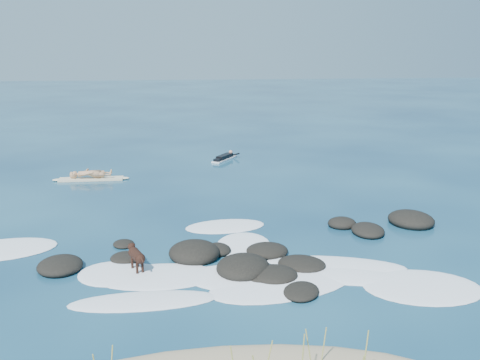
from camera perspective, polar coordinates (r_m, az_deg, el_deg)
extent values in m
plane|color=#0A2642|center=(16.60, -3.63, -6.53)|extent=(160.00, 160.00, 0.00)
cylinder|color=#919347|center=(9.78, 7.47, -18.14)|extent=(0.21, 0.05, 1.05)
cylinder|color=#919347|center=(10.34, 8.91, -17.15)|extent=(0.10, 0.06, 0.79)
ellipsoid|color=black|center=(18.18, 10.82, -4.57)|extent=(1.22, 1.19, 0.40)
ellipsoid|color=black|center=(14.35, 0.32, -9.30)|extent=(1.97, 2.02, 0.58)
ellipsoid|color=black|center=(15.52, -12.13, -8.11)|extent=(0.97, 0.98, 0.25)
ellipsoid|color=black|center=(15.70, -2.36, -7.44)|extent=(0.94, 1.05, 0.33)
ellipsoid|color=black|center=(14.10, 3.69, -10.04)|extent=(1.26, 1.19, 0.34)
ellipsoid|color=black|center=(19.00, 17.78, -4.06)|extent=(1.73, 1.87, 0.56)
ellipsoid|color=black|center=(13.98, 2.34, -10.39)|extent=(0.80, 0.70, 0.22)
ellipsoid|color=black|center=(15.60, 2.91, -7.54)|extent=(1.31, 1.20, 0.37)
ellipsoid|color=black|center=(13.31, 6.56, -11.74)|extent=(1.26, 1.37, 0.26)
ellipsoid|color=black|center=(14.81, 6.60, -8.90)|extent=(1.66, 1.56, 0.33)
ellipsoid|color=black|center=(15.34, -4.90, -7.72)|extent=(1.96, 1.95, 0.63)
ellipsoid|color=black|center=(15.35, -18.65, -8.65)|extent=(1.36, 1.50, 0.41)
ellipsoid|color=black|center=(17.69, 13.48, -5.25)|extent=(1.19, 1.45, 0.39)
ellipsoid|color=black|center=(16.58, -12.31, -6.69)|extent=(0.79, 0.87, 0.19)
ellipsoid|color=white|center=(14.48, 11.42, -9.96)|extent=(2.97, 1.97, 0.12)
ellipsoid|color=white|center=(13.10, -10.27, -12.61)|extent=(3.54, 1.13, 0.12)
ellipsoid|color=white|center=(16.24, 0.37, -6.94)|extent=(2.02, 2.48, 0.12)
ellipsoid|color=white|center=(14.33, 18.84, -10.74)|extent=(3.25, 2.54, 0.12)
ellipsoid|color=white|center=(17.86, -1.59, -4.96)|extent=(2.82, 1.72, 0.12)
ellipsoid|color=white|center=(14.71, -13.58, -9.69)|extent=(2.22, 2.16, 0.12)
ellipsoid|color=white|center=(13.81, 4.60, -10.94)|extent=(4.32, 2.97, 0.12)
ellipsoid|color=white|center=(14.30, -8.70, -10.15)|extent=(3.26, 1.74, 0.12)
ellipsoid|color=white|center=(14.05, 0.93, -10.43)|extent=(3.63, 2.49, 0.12)
ellipsoid|color=white|center=(15.08, 10.22, -8.89)|extent=(4.01, 2.18, 0.12)
ellipsoid|color=white|center=(14.75, -10.83, -9.46)|extent=(1.10, 0.90, 0.12)
cube|color=beige|center=(24.82, -15.60, 0.11)|extent=(2.81, 0.59, 0.09)
ellipsoid|color=beige|center=(24.64, -12.37, 0.20)|extent=(0.56, 0.32, 0.10)
ellipsoid|color=beige|center=(25.09, -18.77, 0.01)|extent=(0.56, 0.32, 0.10)
imported|color=tan|center=(24.62, -15.75, 2.28)|extent=(0.44, 0.67, 1.83)
cube|color=white|center=(28.15, -1.66, 2.24)|extent=(1.49, 1.95, 0.07)
ellipsoid|color=white|center=(29.03, -0.73, 2.61)|extent=(0.44, 0.50, 0.08)
cube|color=black|center=(28.12, -1.67, 2.52)|extent=(0.98, 1.24, 0.20)
sphere|color=tan|center=(28.72, -1.00, 2.99)|extent=(0.29, 0.29, 0.21)
cylinder|color=black|center=(28.98, -1.32, 2.85)|extent=(0.51, 0.17, 0.23)
cylinder|color=black|center=(28.75, -0.41, 2.76)|extent=(0.35, 0.47, 0.23)
cube|color=black|center=(27.54, -2.34, 2.18)|extent=(0.54, 0.59, 0.13)
cylinder|color=black|center=(14.48, -10.95, -7.90)|extent=(0.48, 0.63, 0.28)
sphere|color=black|center=(14.71, -11.28, -7.57)|extent=(0.38, 0.38, 0.29)
sphere|color=black|center=(14.25, -10.61, -8.25)|extent=(0.34, 0.34, 0.26)
sphere|color=black|center=(14.82, -11.50, -7.00)|extent=(0.27, 0.27, 0.21)
cone|color=black|center=(14.93, -11.65, -6.90)|extent=(0.15, 0.16, 0.11)
cone|color=black|center=(14.76, -11.71, -6.74)|extent=(0.11, 0.10, 0.10)
cone|color=black|center=(14.79, -11.31, -6.68)|extent=(0.11, 0.10, 0.10)
cylinder|color=black|center=(14.74, -11.42, -8.76)|extent=(0.09, 0.09, 0.37)
cylinder|color=black|center=(14.78, -10.87, -8.67)|extent=(0.09, 0.09, 0.37)
cylinder|color=black|center=(14.40, -10.91, -9.31)|extent=(0.09, 0.09, 0.37)
cylinder|color=black|center=(14.44, -10.35, -9.21)|extent=(0.09, 0.09, 0.37)
cylinder|color=black|center=(14.12, -10.44, -8.24)|extent=(0.15, 0.27, 0.16)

